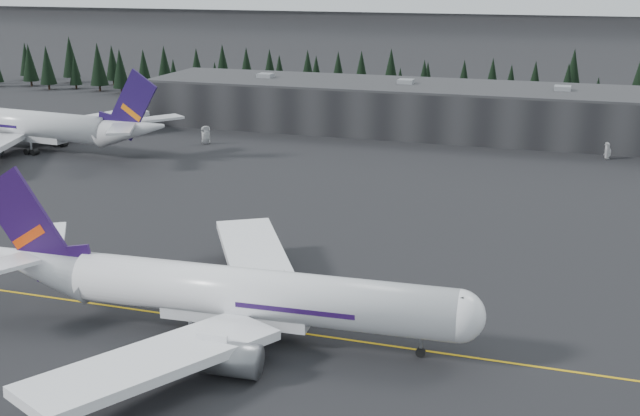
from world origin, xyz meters
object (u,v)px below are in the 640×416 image
(terminal, at_px, (442,109))
(jet_main, at_px, (215,291))
(jet_parked, at_px, (39,126))
(gse_vehicle_a, at_px, (206,141))
(gse_vehicle_b, at_px, (608,156))

(terminal, height_order, jet_main, jet_main)
(terminal, bearing_deg, jet_parked, -150.02)
(terminal, xyz_separation_m, jet_parked, (-88.05, -50.80, -0.43))
(jet_main, xyz_separation_m, gse_vehicle_a, (-48.25, 97.40, -4.70))
(jet_parked, bearing_deg, jet_main, 141.91)
(jet_main, bearing_deg, gse_vehicle_a, 113.49)
(gse_vehicle_a, distance_m, gse_vehicle_b, 95.79)
(jet_main, height_order, gse_vehicle_b, jet_main)
(gse_vehicle_a, bearing_deg, terminal, 6.28)
(gse_vehicle_a, bearing_deg, gse_vehicle_b, -16.94)
(terminal, relative_size, jet_parked, 2.26)
(jet_main, relative_size, gse_vehicle_a, 14.05)
(terminal, xyz_separation_m, gse_vehicle_b, (41.54, -18.94, -5.64))
(jet_parked, distance_m, gse_vehicle_b, 133.55)
(jet_parked, bearing_deg, gse_vehicle_b, -160.69)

